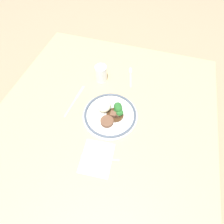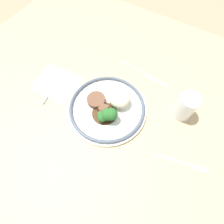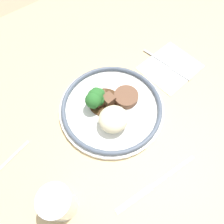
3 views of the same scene
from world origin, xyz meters
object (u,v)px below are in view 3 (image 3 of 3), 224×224
at_px(plate, 111,107).
at_px(juice_glass, 59,203).
at_px(knife, 154,185).
at_px(fork, 171,66).

relative_size(plate, juice_glass, 2.84).
relative_size(juice_glass, knife, 0.44).
xyz_separation_m(juice_glass, fork, (-0.46, -0.13, -0.04)).
distance_m(plate, juice_glass, 0.26).
distance_m(juice_glass, fork, 0.48).
bearing_deg(plate, juice_glass, 28.72).
distance_m(plate, knife, 0.22).
distance_m(fork, knife, 0.35).
bearing_deg(fork, plate, -98.89).
height_order(fork, knife, fork).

